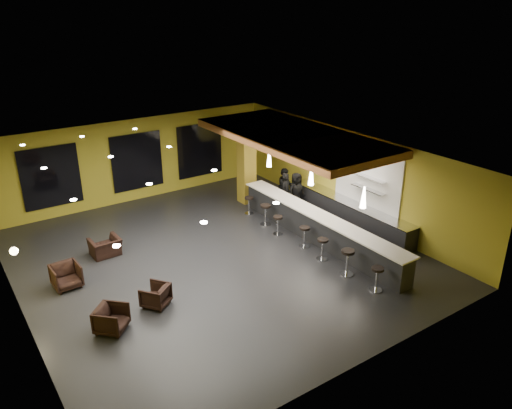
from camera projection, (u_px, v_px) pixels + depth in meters
floor at (215, 259)px, 16.76m from camera, size 12.00×13.00×0.10m
ceiling at (212, 156)px, 15.37m from camera, size 12.00×13.00×0.10m
wall_back at (136, 160)px, 21.05m from camera, size 12.00×0.10×3.50m
wall_front at (361, 305)px, 11.08m from camera, size 12.00×0.10×3.50m
wall_left at (11, 262)px, 12.90m from camera, size 0.10×13.00×3.50m
wall_right at (350, 175)px, 19.23m from camera, size 0.10×13.00×3.50m
wood_soffit at (293, 137)px, 18.30m from camera, size 3.60×8.00×0.28m
window_left at (51, 177)px, 19.15m from camera, size 2.20×0.06×2.40m
window_center at (137, 162)px, 20.99m from camera, size 2.20×0.06×2.40m
window_right at (200, 150)px, 22.55m from camera, size 2.20×0.06×2.40m
tile_backsplash at (368, 176)px, 18.33m from camera, size 0.06×3.20×2.40m
bar_counter at (318, 229)px, 17.69m from camera, size 0.60×8.00×1.00m
bar_top at (319, 215)px, 17.49m from camera, size 0.78×8.10×0.05m
prep_counter at (349, 213)px, 19.15m from camera, size 0.70×6.00×0.86m
prep_top at (350, 202)px, 18.97m from camera, size 0.72×6.00×0.03m
wall_shelf_lower at (368, 189)px, 18.25m from camera, size 0.30×1.50×0.03m
wall_shelf_upper at (369, 177)px, 18.08m from camera, size 0.30×1.50×0.03m
column at (246, 162)px, 20.71m from camera, size 0.60×0.60×3.50m
wall_sconce at (14, 251)px, 13.35m from camera, size 0.22×0.22×0.22m
pendant_0 at (364, 197)px, 15.46m from camera, size 0.20×0.20×0.70m
pendant_1 at (311, 175)px, 17.36m from camera, size 0.20×0.20×0.70m
pendant_2 at (269, 158)px, 19.27m from camera, size 0.20×0.20×0.70m
staff_a at (286, 192)px, 20.26m from camera, size 0.66×0.53×1.58m
staff_b at (285, 187)px, 20.78m from camera, size 0.90×0.77×1.59m
staff_c at (296, 191)px, 20.33m from camera, size 0.78×0.52×1.56m
armchair_a at (111, 319)px, 12.96m from camera, size 1.07×1.07×0.70m
armchair_b at (155, 295)px, 14.04m from camera, size 0.98×0.99×0.65m
armchair_c at (66, 276)px, 14.92m from camera, size 0.82×0.85×0.74m
armchair_d at (105, 247)px, 16.79m from camera, size 0.98×0.87×0.62m
bar_stool_0 at (377, 276)px, 14.69m from camera, size 0.39×0.39×0.77m
bar_stool_1 at (347, 259)px, 15.52m from camera, size 0.44×0.44×0.86m
bar_stool_2 at (322, 246)px, 16.46m from camera, size 0.38×0.38×0.75m
bar_stool_3 at (305, 234)px, 17.31m from camera, size 0.38×0.38×0.76m
bar_stool_4 at (278, 223)px, 18.22m from camera, size 0.37×0.37×0.73m
bar_stool_5 at (266, 212)px, 18.97m from camera, size 0.42×0.42×0.83m
bar_stool_6 at (249, 203)px, 19.98m from camera, size 0.37×0.37×0.72m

